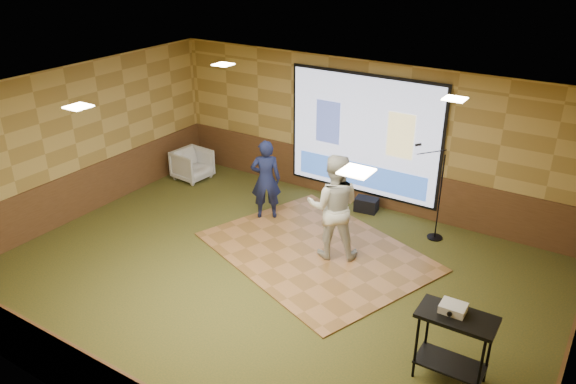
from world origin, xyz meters
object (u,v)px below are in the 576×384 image
Objects in this scene: mic_stand at (435,214)px; av_table at (454,335)px; player_right at (333,207)px; projector at (453,308)px; projector_screen at (363,137)px; player_left at (266,179)px; banquet_chair at (192,165)px; duffel_bag at (366,205)px; dance_floor at (316,251)px.

av_table is at bearing -90.03° from mic_stand.
av_table is (2.72, -1.86, -0.26)m from player_right.
projector_screen is at bearing 126.82° from projector.
mic_stand reaches higher than player_left.
projector_screen is 4.33× the size of banquet_chair.
player_right is 1.05× the size of mic_stand.
banquet_chair is (-4.35, 1.27, -0.62)m from player_right.
duffel_bag is at bearing -108.87° from player_right.
player_right is 2.47× the size of banquet_chair.
projector is (4.45, -2.40, 0.22)m from player_left.
banquet_chair reaches higher than dance_floor.
projector_screen is 5.15m from projector.
projector is at bearing 116.47° from player_left.
dance_floor is 1.84m from player_left.
av_table is 4.84m from duffel_bag.
player_left is at bearing -127.88° from projector_screen.
player_right is (1.81, -0.59, 0.14)m from player_left.
player_left is 3.55× the size of duffel_bag.
player_right reaches higher than dance_floor.
player_left is 3.27m from mic_stand.
projector_screen is 2.17m from player_left.
dance_floor is (0.25, -2.27, -1.46)m from projector_screen.
projector_screen is at bearing 138.57° from mic_stand.
projector_screen is 10.70× the size of projector.
player_left is 2.68m from banquet_chair.
projector_screen is 1.75× the size of player_right.
banquet_chair is 1.69× the size of duffel_bag.
mic_stand is at bearing 46.49° from dance_floor.
projector_screen is at bearing -163.09° from player_left.
banquet_chair is at bearing -42.35° from player_right.
projector is at bearing 119.49° from player_right.
dance_floor is at bearing 122.15° from player_left.
player_right is at bearing -76.36° from projector_screen.
projector_screen reaches higher than projector.
projector_screen reaches higher than player_left.
projector reaches higher than banquet_chair.
mic_stand is at bearing 162.98° from player_left.
player_left is at bearing -44.03° from player_right.
mic_stand reaches higher than projector.
projector_screen reaches higher than duffel_bag.
dance_floor is at bearing -83.71° from projector_screen.
projector is 0.40× the size of banquet_chair.
player_right reaches higher than projector.
player_right is at bearing -82.82° from duffel_bag.
projector_screen reaches higher than banquet_chair.
projector is at bearing -31.06° from dance_floor.
player_left is 0.85× the size of player_right.
projector_screen is 1.40m from duffel_bag.
duffel_bag is at bearing 126.19° from projector.
player_right is at bearing -101.50° from banquet_chair.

